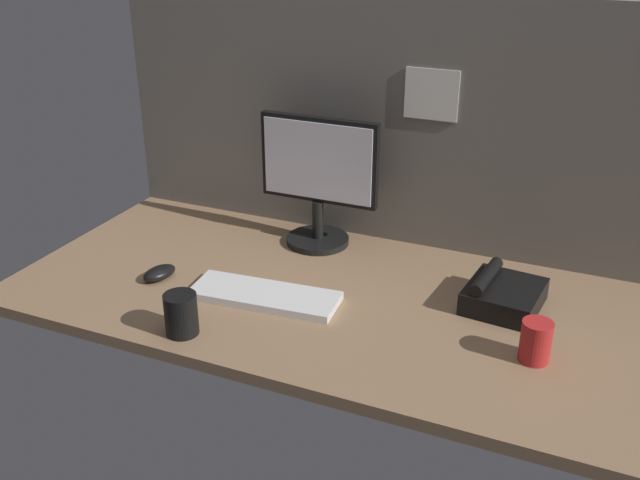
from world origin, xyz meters
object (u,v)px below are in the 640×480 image
(monitor, at_px, (319,178))
(keyboard, at_px, (265,296))
(desk_phone, at_px, (502,295))
(mug_red_plastic, at_px, (536,341))
(mouse, at_px, (159,273))
(mug_black_travel, at_px, (181,314))

(monitor, bearing_deg, keyboard, -88.23)
(keyboard, distance_m, desk_phone, 0.58)
(keyboard, relative_size, mug_red_plastic, 3.95)
(keyboard, relative_size, mouse, 3.85)
(mug_red_plastic, bearing_deg, monitor, 151.32)
(keyboard, bearing_deg, mug_black_travel, -119.94)
(mug_black_travel, xyz_separation_m, mug_red_plastic, (0.75, 0.21, -0.00))
(keyboard, height_order, mug_red_plastic, mug_red_plastic)
(monitor, distance_m, mug_red_plastic, 0.77)
(mug_black_travel, bearing_deg, mouse, 135.45)
(mouse, xyz_separation_m, mug_black_travel, (0.20, -0.20, 0.03))
(monitor, relative_size, mug_black_travel, 3.73)
(keyboard, relative_size, mug_black_travel, 3.73)
(desk_phone, bearing_deg, mug_red_plastic, -62.33)
(mouse, relative_size, desk_phone, 0.47)
(mug_black_travel, distance_m, mug_red_plastic, 0.78)
(mug_black_travel, relative_size, mug_red_plastic, 1.06)
(keyboard, bearing_deg, mouse, 177.93)
(mug_black_travel, height_order, desk_phone, mug_black_travel)
(mug_red_plastic, height_order, desk_phone, mug_red_plastic)
(monitor, relative_size, desk_phone, 1.79)
(monitor, bearing_deg, desk_phone, -16.01)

